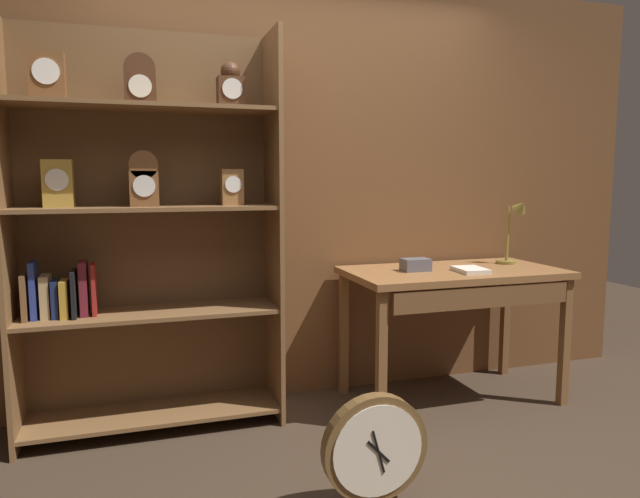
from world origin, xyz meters
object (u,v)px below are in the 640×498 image
(open_repair_manual, at_px, (470,270))
(bookshelf, at_px, (143,230))
(toolbox_small, at_px, (416,265))
(round_clock_large, at_px, (375,451))
(desk_lamp, at_px, (515,227))
(workbench, at_px, (455,285))

(open_repair_manual, bearing_deg, bookshelf, 176.30)
(toolbox_small, relative_size, round_clock_large, 0.33)
(bookshelf, bearing_deg, toolbox_small, -5.30)
(bookshelf, bearing_deg, round_clock_large, -52.62)
(desk_lamp, distance_m, toolbox_small, 0.76)
(workbench, relative_size, open_repair_manual, 5.92)
(bookshelf, distance_m, open_repair_manual, 1.88)
(desk_lamp, bearing_deg, bookshelf, 177.90)
(toolbox_small, bearing_deg, open_repair_manual, -25.11)
(toolbox_small, bearing_deg, bookshelf, 174.70)
(desk_lamp, height_order, toolbox_small, desk_lamp)
(desk_lamp, xyz_separation_m, toolbox_small, (-0.73, -0.06, -0.20))
(desk_lamp, bearing_deg, open_repair_manual, -156.10)
(round_clock_large, bearing_deg, workbench, 45.62)
(desk_lamp, bearing_deg, workbench, -168.39)
(bookshelf, height_order, toolbox_small, bookshelf)
(bookshelf, distance_m, round_clock_large, 1.66)
(workbench, height_order, toolbox_small, toolbox_small)
(open_repair_manual, distance_m, round_clock_large, 1.42)
(round_clock_large, bearing_deg, bookshelf, 127.38)
(bookshelf, height_order, open_repair_manual, bookshelf)
(bookshelf, distance_m, desk_lamp, 2.28)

